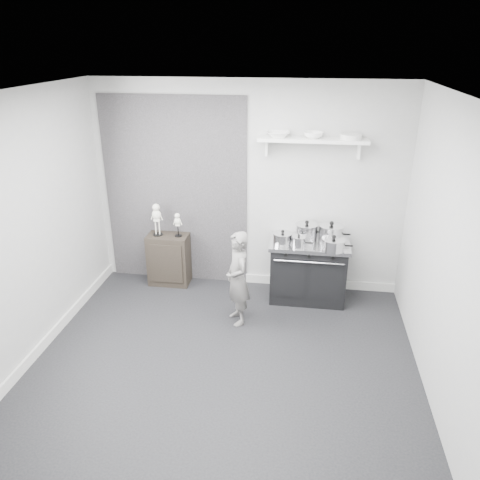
# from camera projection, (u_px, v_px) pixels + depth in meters

# --- Properties ---
(ground) EXTENTS (4.00, 4.00, 0.00)m
(ground) POSITION_uv_depth(u_px,v_px,m) (224.00, 361.00, 4.91)
(ground) COLOR black
(ground) RESTS_ON ground
(room_shell) EXTENTS (4.02, 3.62, 2.71)m
(room_shell) POSITION_uv_depth(u_px,v_px,m) (215.00, 209.00, 4.41)
(room_shell) COLOR #A9A9A6
(room_shell) RESTS_ON ground
(wall_shelf) EXTENTS (1.30, 0.26, 0.24)m
(wall_shelf) POSITION_uv_depth(u_px,v_px,m) (313.00, 141.00, 5.53)
(wall_shelf) COLOR white
(wall_shelf) RESTS_ON room_shell
(stove) EXTENTS (0.99, 0.62, 0.79)m
(stove) POSITION_uv_depth(u_px,v_px,m) (308.00, 270.00, 5.98)
(stove) COLOR black
(stove) RESTS_ON ground
(side_cabinet) EXTENTS (0.54, 0.32, 0.71)m
(side_cabinet) POSITION_uv_depth(u_px,v_px,m) (169.00, 259.00, 6.37)
(side_cabinet) COLOR black
(side_cabinet) RESTS_ON ground
(child) EXTENTS (0.43, 0.50, 1.14)m
(child) POSITION_uv_depth(u_px,v_px,m) (238.00, 278.00, 5.40)
(child) COLOR slate
(child) RESTS_ON ground
(pot_front_left) EXTENTS (0.32, 0.24, 0.18)m
(pot_front_left) POSITION_uv_depth(u_px,v_px,m) (283.00, 238.00, 5.74)
(pot_front_left) COLOR silver
(pot_front_left) RESTS_ON stove
(pot_back_left) EXTENTS (0.37, 0.29, 0.23)m
(pot_back_left) POSITION_uv_depth(u_px,v_px,m) (307.00, 231.00, 5.92)
(pot_back_left) COLOR silver
(pot_back_left) RESTS_ON stove
(pot_back_right) EXTENTS (0.39, 0.31, 0.26)m
(pot_back_right) POSITION_uv_depth(u_px,v_px,m) (331.00, 233.00, 5.82)
(pot_back_right) COLOR silver
(pot_back_right) RESTS_ON stove
(pot_front_right) EXTENTS (0.37, 0.28, 0.19)m
(pot_front_right) POSITION_uv_depth(u_px,v_px,m) (333.00, 244.00, 5.58)
(pot_front_right) COLOR silver
(pot_front_right) RESTS_ON stove
(pot_front_center) EXTENTS (0.26, 0.17, 0.17)m
(pot_front_center) POSITION_uv_depth(u_px,v_px,m) (299.00, 242.00, 5.65)
(pot_front_center) COLOR silver
(pot_front_center) RESTS_ON stove
(skeleton_full) EXTENTS (0.14, 0.09, 0.51)m
(skeleton_full) POSITION_uv_depth(u_px,v_px,m) (157.00, 217.00, 6.15)
(skeleton_full) COLOR white
(skeleton_full) RESTS_ON side_cabinet
(skeleton_torso) EXTENTS (0.10, 0.07, 0.37)m
(skeleton_torso) POSITION_uv_depth(u_px,v_px,m) (178.00, 223.00, 6.14)
(skeleton_torso) COLOR white
(skeleton_torso) RESTS_ON side_cabinet
(bowl_large) EXTENTS (0.28, 0.28, 0.07)m
(bowl_large) POSITION_uv_depth(u_px,v_px,m) (279.00, 134.00, 5.55)
(bowl_large) COLOR white
(bowl_large) RESTS_ON wall_shelf
(bowl_small) EXTENTS (0.23, 0.23, 0.07)m
(bowl_small) POSITION_uv_depth(u_px,v_px,m) (313.00, 135.00, 5.50)
(bowl_small) COLOR white
(bowl_small) RESTS_ON wall_shelf
(plate_stack) EXTENTS (0.25, 0.25, 0.06)m
(plate_stack) POSITION_uv_depth(u_px,v_px,m) (351.00, 137.00, 5.44)
(plate_stack) COLOR silver
(plate_stack) RESTS_ON wall_shelf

